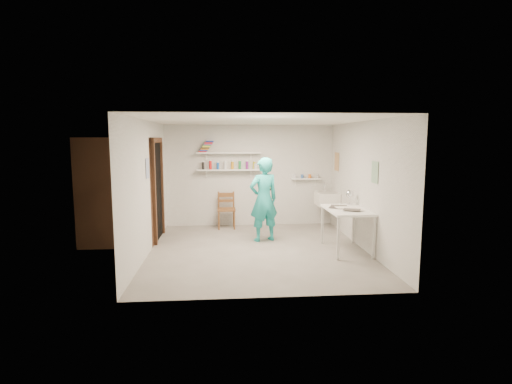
{
  "coord_description": "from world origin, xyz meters",
  "views": [
    {
      "loc": [
        -0.62,
        -7.25,
        2.08
      ],
      "look_at": [
        0.0,
        0.4,
        1.05
      ],
      "focal_mm": 28.0,
      "sensor_mm": 36.0,
      "label": 1
    }
  ],
  "objects": [
    {
      "name": "floor",
      "position": [
        0.0,
        0.0,
        -0.01
      ],
      "size": [
        4.0,
        4.5,
        0.02
      ],
      "primitive_type": "cube",
      "color": "slate",
      "rests_on": "ground"
    },
    {
      "name": "belfast_sink",
      "position": [
        1.75,
        1.7,
        0.7
      ],
      "size": [
        0.48,
        0.6,
        0.3
      ],
      "primitive_type": "cube",
      "color": "white",
      "rests_on": "wall_right"
    },
    {
      "name": "poster_right_b",
      "position": [
        1.99,
        -0.55,
        1.5
      ],
      "size": [
        0.01,
        0.3,
        0.38
      ],
      "primitive_type": "cube",
      "color": "#3F724C",
      "rests_on": "wall_right"
    },
    {
      "name": "man",
      "position": [
        0.18,
        0.7,
        0.85
      ],
      "size": [
        0.73,
        0.6,
        1.71
      ],
      "primitive_type": "imported",
      "rotation": [
        0.0,
        0.0,
        3.51
      ],
      "color": "#22ABA7",
      "rests_on": "ground"
    },
    {
      "name": "ledge_pots",
      "position": [
        1.35,
        2.17,
        1.18
      ],
      "size": [
        0.48,
        0.07,
        0.09
      ],
      "color": "silver",
      "rests_on": "ledge_shelf"
    },
    {
      "name": "corridor_box",
      "position": [
        -2.7,
        1.05,
        1.05
      ],
      "size": [
        1.4,
        1.5,
        2.1
      ],
      "primitive_type": "cube",
      "color": "brown",
      "rests_on": "ground"
    },
    {
      "name": "wooden_chair",
      "position": [
        -0.57,
        1.92,
        0.44
      ],
      "size": [
        0.42,
        0.4,
        0.89
      ],
      "primitive_type": "cube",
      "rotation": [
        0.0,
        0.0,
        0.02
      ],
      "color": "brown",
      "rests_on": "ground"
    },
    {
      "name": "spray_cans",
      "position": [
        -0.5,
        2.13,
        1.45
      ],
      "size": [
        1.29,
        0.06,
        0.17
      ],
      "color": "black",
      "rests_on": "shelf_lower"
    },
    {
      "name": "wall_clock",
      "position": [
        0.26,
        0.91,
        1.14
      ],
      "size": [
        0.3,
        0.14,
        0.31
      ],
      "primitive_type": "cylinder",
      "rotation": [
        1.57,
        0.0,
        0.36
      ],
      "color": "#F7F2A8",
      "rests_on": "man"
    },
    {
      "name": "book_stack",
      "position": [
        -1.02,
        2.13,
        1.89
      ],
      "size": [
        0.34,
        0.14,
        0.25
      ],
      "color": "red",
      "rests_on": "shelf_upper"
    },
    {
      "name": "poster_left",
      "position": [
        -1.99,
        0.05,
        1.55
      ],
      "size": [
        0.01,
        0.28,
        0.36
      ],
      "primitive_type": "cube",
      "color": "#334C7F",
      "rests_on": "wall_left"
    },
    {
      "name": "shelf_upper",
      "position": [
        -0.5,
        2.13,
        1.75
      ],
      "size": [
        1.5,
        0.22,
        0.03
      ],
      "primitive_type": "cube",
      "color": "white",
      "rests_on": "wall_back"
    },
    {
      "name": "work_table",
      "position": [
        1.64,
        -0.17,
        0.4
      ],
      "size": [
        0.71,
        1.19,
        0.79
      ],
      "primitive_type": "cube",
      "color": "white",
      "rests_on": "ground"
    },
    {
      "name": "shelf_lower",
      "position": [
        -0.5,
        2.13,
        1.35
      ],
      "size": [
        1.5,
        0.22,
        0.03
      ],
      "primitive_type": "cube",
      "color": "white",
      "rests_on": "wall_back"
    },
    {
      "name": "door_lintel",
      "position": [
        -1.97,
        1.05,
        2.05
      ],
      "size": [
        0.06,
        1.05,
        0.1
      ],
      "primitive_type": "cube",
      "color": "brown",
      "rests_on": "wall_left"
    },
    {
      "name": "ceiling",
      "position": [
        0.0,
        0.0,
        2.41
      ],
      "size": [
        4.0,
        4.5,
        0.02
      ],
      "primitive_type": "cube",
      "color": "silver",
      "rests_on": "wall_back"
    },
    {
      "name": "desk_lamp",
      "position": [
        1.84,
        0.31,
        1.01
      ],
      "size": [
        0.15,
        0.15,
        0.15
      ],
      "primitive_type": "sphere",
      "color": "silver",
      "rests_on": "work_table"
    },
    {
      "name": "door_jamb_far",
      "position": [
        -1.97,
        1.55,
        1.0
      ],
      "size": [
        0.06,
        0.1,
        2.0
      ],
      "primitive_type": "cube",
      "color": "brown",
      "rests_on": "ground"
    },
    {
      "name": "door_jamb_near",
      "position": [
        -1.97,
        0.55,
        1.0
      ],
      "size": [
        0.06,
        0.1,
        2.0
      ],
      "primitive_type": "cube",
      "color": "brown",
      "rests_on": "ground"
    },
    {
      "name": "wall_left",
      "position": [
        -2.01,
        0.0,
        1.2
      ],
      "size": [
        0.02,
        4.5,
        2.4
      ],
      "primitive_type": "cube",
      "color": "silver",
      "rests_on": "ground"
    },
    {
      "name": "ledge_shelf",
      "position": [
        1.35,
        2.17,
        1.12
      ],
      "size": [
        0.7,
        0.14,
        0.03
      ],
      "primitive_type": "cube",
      "color": "white",
      "rests_on": "wall_back"
    },
    {
      "name": "wall_back",
      "position": [
        0.0,
        2.26,
        1.2
      ],
      "size": [
        4.0,
        0.02,
        2.4
      ],
      "primitive_type": "cube",
      "color": "silver",
      "rests_on": "ground"
    },
    {
      "name": "doorway_recess",
      "position": [
        -1.99,
        1.05,
        1.0
      ],
      "size": [
        0.02,
        0.9,
        2.0
      ],
      "primitive_type": "cube",
      "color": "black",
      "rests_on": "wall_left"
    },
    {
      "name": "wall_right",
      "position": [
        2.01,
        0.0,
        1.2
      ],
      "size": [
        0.02,
        4.5,
        2.4
      ],
      "primitive_type": "cube",
      "color": "silver",
      "rests_on": "ground"
    },
    {
      "name": "wall_front",
      "position": [
        0.0,
        -2.26,
        1.2
      ],
      "size": [
        4.0,
        0.02,
        2.4
      ],
      "primitive_type": "cube",
      "color": "silver",
      "rests_on": "ground"
    },
    {
      "name": "papers",
      "position": [
        1.64,
        -0.17,
        0.81
      ],
      "size": [
        0.3,
        0.22,
        0.03
      ],
      "color": "silver",
      "rests_on": "work_table"
    },
    {
      "name": "poster_right_a",
      "position": [
        1.99,
        1.8,
        1.55
      ],
      "size": [
        0.01,
        0.34,
        0.42
      ],
      "primitive_type": "cube",
      "color": "#995933",
      "rests_on": "wall_right"
    }
  ]
}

